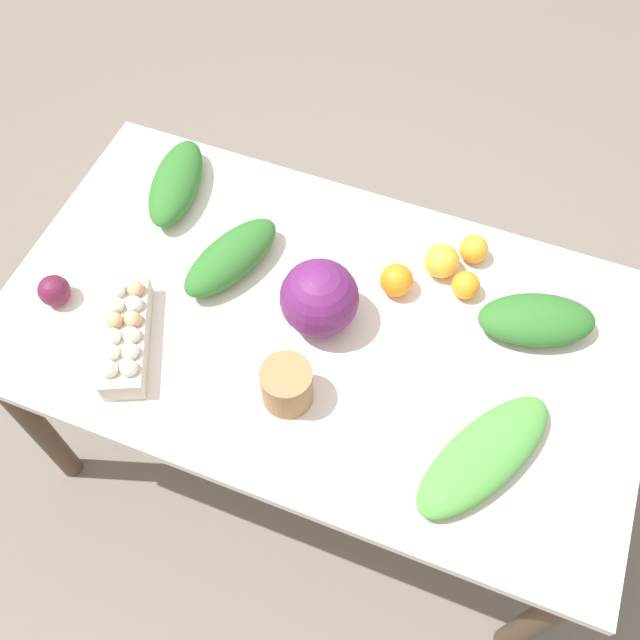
{
  "coord_description": "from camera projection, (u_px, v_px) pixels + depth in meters",
  "views": [
    {
      "loc": [
        0.3,
        -0.79,
        2.13
      ],
      "look_at": [
        0.0,
        0.0,
        0.74
      ],
      "focal_mm": 40.0,
      "sensor_mm": 36.0,
      "label": 1
    }
  ],
  "objects": [
    {
      "name": "orange_3",
      "position": [
        474.0,
        249.0,
        1.71
      ],
      "size": [
        0.07,
        0.07,
        0.07
      ],
      "primitive_type": "sphere",
      "color": "orange",
      "rests_on": "dining_table"
    },
    {
      "name": "egg_carton",
      "position": [
        126.0,
        334.0,
        1.58
      ],
      "size": [
        0.2,
        0.3,
        0.09
      ],
      "rotation": [
        0.0,
        0.0,
        5.14
      ],
      "color": "beige",
      "rests_on": "dining_table"
    },
    {
      "name": "greens_bunch_beet_tops",
      "position": [
        536.0,
        320.0,
        1.6
      ],
      "size": [
        0.29,
        0.21,
        0.08
      ],
      "primitive_type": "ellipsoid",
      "rotation": [
        0.0,
        0.0,
        3.49
      ],
      "color": "#2D6B28",
      "rests_on": "dining_table"
    },
    {
      "name": "orange_2",
      "position": [
        466.0,
        285.0,
        1.66
      ],
      "size": [
        0.07,
        0.07,
        0.07
      ],
      "primitive_type": "sphere",
      "color": "orange",
      "rests_on": "dining_table"
    },
    {
      "name": "cabbage_purple",
      "position": [
        319.0,
        298.0,
        1.58
      ],
      "size": [
        0.18,
        0.18,
        0.18
      ],
      "primitive_type": "sphere",
      "color": "#601E5B",
      "rests_on": "dining_table"
    },
    {
      "name": "ground_plane",
      "position": [
        320.0,
        440.0,
        2.26
      ],
      "size": [
        8.0,
        8.0,
        0.0
      ],
      "primitive_type": "plane",
      "color": "#70665B"
    },
    {
      "name": "orange_1",
      "position": [
        442.0,
        261.0,
        1.69
      ],
      "size": [
        0.08,
        0.08,
        0.08
      ],
      "primitive_type": "sphere",
      "color": "#F9A833",
      "rests_on": "dining_table"
    },
    {
      "name": "paper_bag",
      "position": [
        287.0,
        385.0,
        1.5
      ],
      "size": [
        0.11,
        0.11,
        0.11
      ],
      "primitive_type": "cylinder",
      "color": "#997047",
      "rests_on": "dining_table"
    },
    {
      "name": "greens_bunch_dandelion",
      "position": [
        176.0,
        183.0,
        1.81
      ],
      "size": [
        0.17,
        0.3,
        0.09
      ],
      "primitive_type": "ellipsoid",
      "rotation": [
        0.0,
        0.0,
        1.77
      ],
      "color": "#2D6B28",
      "rests_on": "dining_table"
    },
    {
      "name": "greens_bunch_scallion",
      "position": [
        231.0,
        257.0,
        1.69
      ],
      "size": [
        0.21,
        0.31,
        0.09
      ],
      "primitive_type": "ellipsoid",
      "rotation": [
        0.0,
        0.0,
        1.21
      ],
      "color": "#2D6B28",
      "rests_on": "dining_table"
    },
    {
      "name": "dining_table",
      "position": [
        320.0,
        343.0,
        1.72
      ],
      "size": [
        1.49,
        0.84,
        0.72
      ],
      "color": "silver",
      "rests_on": "ground_plane"
    },
    {
      "name": "greens_bunch_kale",
      "position": [
        484.0,
        455.0,
        1.45
      ],
      "size": [
        0.29,
        0.39,
        0.06
      ],
      "primitive_type": "ellipsoid",
      "rotation": [
        0.0,
        0.0,
        1.09
      ],
      "color": "#4C933D",
      "rests_on": "dining_table"
    },
    {
      "name": "orange_0",
      "position": [
        396.0,
        280.0,
        1.66
      ],
      "size": [
        0.08,
        0.08,
        0.08
      ],
      "primitive_type": "sphere",
      "color": "orange",
      "rests_on": "dining_table"
    },
    {
      "name": "beet_root",
      "position": [
        54.0,
        291.0,
        1.65
      ],
      "size": [
        0.07,
        0.07,
        0.07
      ],
      "primitive_type": "sphere",
      "color": "#5B1933",
      "rests_on": "dining_table"
    }
  ]
}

